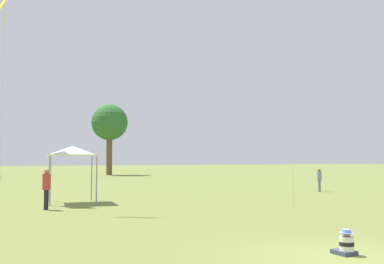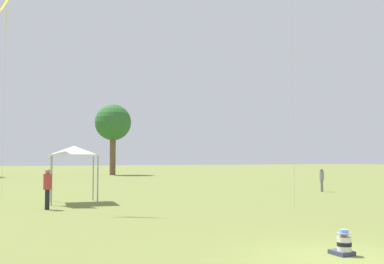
% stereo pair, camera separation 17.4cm
% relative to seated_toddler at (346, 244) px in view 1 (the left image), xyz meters
% --- Properties ---
extents(ground_plane, '(300.00, 300.00, 0.00)m').
position_rel_seated_toddler_xyz_m(ground_plane, '(-0.37, -0.19, -0.24)').
color(ground_plane, olive).
extents(seated_toddler, '(0.41, 0.51, 0.60)m').
position_rel_seated_toddler_xyz_m(seated_toddler, '(0.00, 0.00, 0.00)').
color(seated_toddler, '#383D56').
rests_on(seated_toddler, ground).
extents(person_standing_0, '(0.38, 0.38, 1.79)m').
position_rel_seated_toddler_xyz_m(person_standing_0, '(-4.89, 12.59, 0.82)').
color(person_standing_0, black).
rests_on(person_standing_0, ground).
extents(person_standing_1, '(0.33, 0.33, 1.56)m').
position_rel_seated_toddler_xyz_m(person_standing_1, '(13.44, 15.94, 0.69)').
color(person_standing_1, slate).
rests_on(person_standing_1, ground).
extents(canopy_tent, '(2.69, 2.69, 2.88)m').
position_rel_seated_toddler_xyz_m(canopy_tent, '(-3.27, 15.25, 2.35)').
color(canopy_tent, white).
rests_on(canopy_tent, ground).
extents(kite_4, '(0.97, 1.59, 11.39)m').
position_rel_seated_toddler_xyz_m(kite_4, '(-6.50, 17.84, 10.30)').
color(kite_4, yellow).
rests_on(kite_4, ground).
extents(distant_tree_0, '(5.06, 5.06, 9.91)m').
position_rel_seated_toddler_xyz_m(distant_tree_0, '(9.20, 53.54, 7.00)').
color(distant_tree_0, brown).
rests_on(distant_tree_0, ground).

